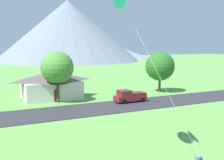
{
  "coord_description": "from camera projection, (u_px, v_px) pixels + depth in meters",
  "views": [
    {
      "loc": [
        -8.15,
        -5.7,
        9.32
      ],
      "look_at": [
        1.57,
        14.21,
        6.47
      ],
      "focal_mm": 44.72,
      "sensor_mm": 36.0,
      "label": 1
    }
  ],
  "objects": [
    {
      "name": "road_strip",
      "position": [
        47.0,
        114.0,
        37.37
      ],
      "size": [
        160.0,
        7.78,
        0.08
      ],
      "primitive_type": "cube",
      "color": "#2D2D33",
      "rests_on": "ground"
    },
    {
      "name": "mountain_far_east_ridge",
      "position": [
        80.0,
        44.0,
        183.26
      ],
      "size": [
        92.22,
        92.22,
        18.36
      ],
      "primitive_type": "cone",
      "color": "gray",
      "rests_on": "ground"
    },
    {
      "name": "mountain_east_ridge",
      "position": [
        68.0,
        31.0,
        158.61
      ],
      "size": [
        81.06,
        81.06,
        34.17
      ],
      "primitive_type": "cone",
      "color": "slate",
      "rests_on": "ground"
    },
    {
      "name": "house_left_center",
      "position": [
        51.0,
        84.0,
        48.22
      ],
      "size": [
        10.22,
        7.9,
        4.7
      ],
      "color": "silver",
      "rests_on": "ground"
    },
    {
      "name": "tree_center",
      "position": [
        57.0,
        68.0,
        44.33
      ],
      "size": [
        5.25,
        5.25,
        8.26
      ],
      "color": "#4C3823",
      "rests_on": "ground"
    },
    {
      "name": "tree_right_of_center",
      "position": [
        160.0,
        66.0,
        54.33
      ],
      "size": [
        5.67,
        5.67,
        7.91
      ],
      "color": "#4C3823",
      "rests_on": "ground"
    },
    {
      "name": "pickup_truck_maroon_west_side",
      "position": [
        129.0,
        96.0,
        44.85
      ],
      "size": [
        5.22,
        2.36,
        1.99
      ],
      "color": "maroon",
      "rests_on": "road_strip"
    }
  ]
}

